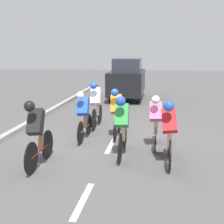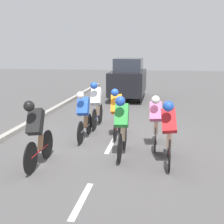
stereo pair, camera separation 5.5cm
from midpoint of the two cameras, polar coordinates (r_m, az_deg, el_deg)
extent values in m
plane|color=#565454|center=(9.04, 0.34, -5.39)|extent=(60.00, 60.00, 0.00)
cube|color=white|center=(5.74, -5.28, -15.76)|extent=(0.12, 1.40, 0.01)
cube|color=white|center=(8.65, -0.07, -6.15)|extent=(0.12, 1.40, 0.01)
cube|color=white|center=(11.71, 2.39, -1.44)|extent=(0.12, 1.40, 0.01)
cube|color=#A8A399|center=(9.64, -19.27, -4.53)|extent=(0.20, 28.32, 0.14)
cylinder|color=black|center=(9.91, 1.62, -1.92)|extent=(0.03, 0.65, 0.65)
cylinder|color=black|center=(8.94, 0.79, -3.40)|extent=(0.03, 0.65, 0.65)
cylinder|color=red|center=(9.42, 1.23, -2.62)|extent=(0.04, 1.01, 0.04)
cylinder|color=red|center=(9.54, 1.38, -1.14)|extent=(0.04, 0.04, 0.42)
cylinder|color=green|center=(9.44, 1.27, -1.96)|extent=(0.07, 0.07, 0.16)
cylinder|color=#DBAD84|center=(9.45, 1.30, -1.45)|extent=(0.12, 0.23, 0.36)
cube|color=orange|center=(9.18, 1.03, 1.45)|extent=(0.36, 0.48, 0.59)
sphere|color=blue|center=(8.91, 0.70, 3.59)|extent=(0.22, 0.22, 0.22)
cylinder|color=black|center=(9.04, 8.23, -3.35)|extent=(0.03, 0.65, 0.65)
cylinder|color=black|center=(8.10, 8.12, -5.11)|extent=(0.03, 0.65, 0.65)
cylinder|color=red|center=(8.57, 8.17, -4.18)|extent=(0.04, 0.98, 0.04)
cylinder|color=red|center=(8.68, 8.23, -2.54)|extent=(0.04, 0.04, 0.42)
cylinder|color=#1999D8|center=(8.59, 8.20, -3.45)|extent=(0.07, 0.07, 0.16)
cylinder|color=beige|center=(8.59, 8.22, -2.89)|extent=(0.12, 0.23, 0.36)
cube|color=pink|center=(8.32, 8.22, 0.09)|extent=(0.34, 0.45, 0.54)
sphere|color=white|center=(8.04, 8.19, 2.22)|extent=(0.22, 0.22, 0.22)
cylinder|color=black|center=(9.71, -4.06, -2.21)|extent=(0.03, 0.66, 0.66)
cylinder|color=black|center=(8.72, -5.60, -3.83)|extent=(0.03, 0.66, 0.66)
cylinder|color=#B7B7BC|center=(9.22, -4.79, -2.98)|extent=(0.04, 1.05, 0.04)
cylinder|color=#B7B7BC|center=(9.34, -4.54, -1.45)|extent=(0.04, 0.04, 0.42)
cylinder|color=yellow|center=(9.24, -4.72, -2.30)|extent=(0.07, 0.07, 0.16)
cylinder|color=#9E704C|center=(9.25, -4.69, -1.78)|extent=(0.12, 0.23, 0.36)
cube|color=blue|center=(8.98, -5.12, 1.05)|extent=(0.36, 0.46, 0.56)
sphere|color=white|center=(8.72, -5.63, 3.05)|extent=(0.21, 0.21, 0.21)
cylinder|color=black|center=(11.13, -2.00, -0.24)|extent=(0.03, 0.72, 0.72)
cylinder|color=black|center=(10.14, -3.11, -1.43)|extent=(0.03, 0.72, 0.72)
cylinder|color=navy|center=(10.64, -2.53, -0.81)|extent=(0.04, 1.04, 0.04)
cylinder|color=navy|center=(10.77, -2.35, 0.49)|extent=(0.04, 0.04, 0.42)
cylinder|color=green|center=(10.66, -2.48, -0.23)|extent=(0.07, 0.07, 0.16)
cylinder|color=beige|center=(10.67, -2.46, 0.22)|extent=(0.12, 0.23, 0.36)
cube|color=white|center=(10.42, -2.78, 2.87)|extent=(0.36, 0.49, 0.60)
sphere|color=blue|center=(10.15, -3.16, 4.88)|extent=(0.24, 0.24, 0.24)
cylinder|color=black|center=(8.25, 2.54, -4.51)|extent=(0.03, 0.71, 0.71)
cylinder|color=black|center=(7.29, 1.65, -6.67)|extent=(0.03, 0.71, 0.71)
cylinder|color=black|center=(7.77, 2.12, -5.52)|extent=(0.04, 1.00, 0.04)
cylinder|color=black|center=(7.88, 2.29, -3.69)|extent=(0.04, 0.04, 0.42)
cylinder|color=green|center=(7.79, 2.17, -4.71)|extent=(0.07, 0.07, 0.16)
cylinder|color=beige|center=(7.79, 2.20, -4.10)|extent=(0.12, 0.23, 0.36)
cube|color=green|center=(7.50, 2.00, -0.63)|extent=(0.34, 0.48, 0.58)
sphere|color=blue|center=(7.21, 1.74, 2.00)|extent=(0.24, 0.24, 0.24)
cylinder|color=black|center=(7.75, -11.54, -5.82)|extent=(0.03, 0.70, 0.70)
cylinder|color=black|center=(6.89, -14.41, -8.19)|extent=(0.03, 0.70, 0.70)
cylinder|color=red|center=(7.31, -12.88, -6.94)|extent=(0.04, 0.99, 0.04)
cylinder|color=red|center=(7.40, -12.46, -4.99)|extent=(0.04, 0.04, 0.42)
cylinder|color=#1999D8|center=(7.33, -12.77, -6.08)|extent=(0.07, 0.07, 0.16)
cylinder|color=#9E704C|center=(7.33, -12.73, -5.42)|extent=(0.12, 0.23, 0.36)
cube|color=black|center=(7.05, -13.64, -1.73)|extent=(0.37, 0.49, 0.61)
sphere|color=black|center=(6.78, -14.71, 1.06)|extent=(0.23, 0.23, 0.23)
cylinder|color=black|center=(7.83, 10.50, -5.55)|extent=(0.03, 0.71, 0.71)
cylinder|color=black|center=(6.93, 10.69, -7.85)|extent=(0.03, 0.71, 0.71)
cylinder|color=red|center=(7.38, 10.59, -6.63)|extent=(0.04, 0.95, 0.04)
cylinder|color=red|center=(7.48, 10.62, -4.71)|extent=(0.04, 0.04, 0.42)
cylinder|color=#1999D8|center=(7.40, 10.61, -5.78)|extent=(0.07, 0.07, 0.16)
cylinder|color=beige|center=(7.40, 10.63, -5.14)|extent=(0.12, 0.23, 0.36)
cube|color=red|center=(7.10, 10.58, -1.60)|extent=(0.38, 0.47, 0.59)
sphere|color=blue|center=(6.81, 10.50, 1.05)|extent=(0.24, 0.24, 0.24)
cylinder|color=black|center=(15.32, 5.12, 2.82)|extent=(0.14, 0.64, 0.64)
cylinder|color=black|center=(15.47, 0.09, 2.95)|extent=(0.14, 0.64, 0.64)
cylinder|color=black|center=(17.66, 5.65, 3.97)|extent=(0.14, 0.64, 0.64)
cylinder|color=black|center=(17.79, 1.27, 4.08)|extent=(0.14, 0.64, 0.64)
cube|color=black|center=(16.47, 3.07, 5.51)|extent=(1.70, 3.82, 1.17)
cube|color=#2D333D|center=(16.59, 3.18, 8.68)|extent=(1.39, 2.10, 0.64)
camera|label=1|loc=(0.03, -89.81, 0.04)|focal=50.00mm
camera|label=2|loc=(0.03, 90.19, -0.04)|focal=50.00mm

